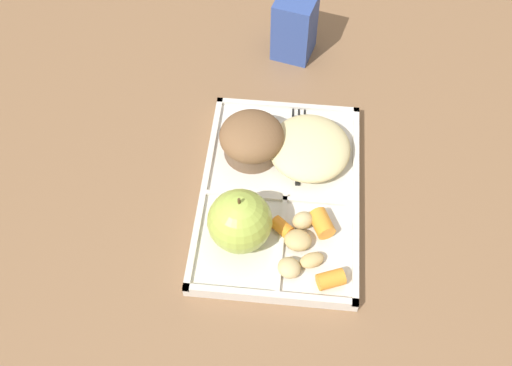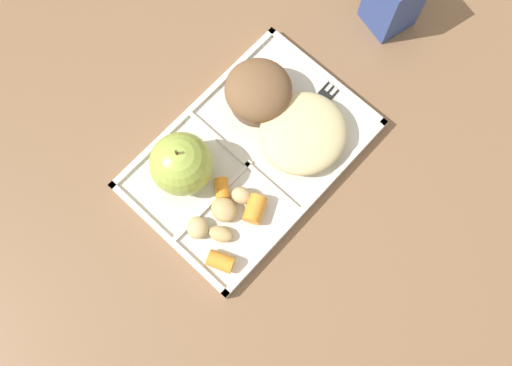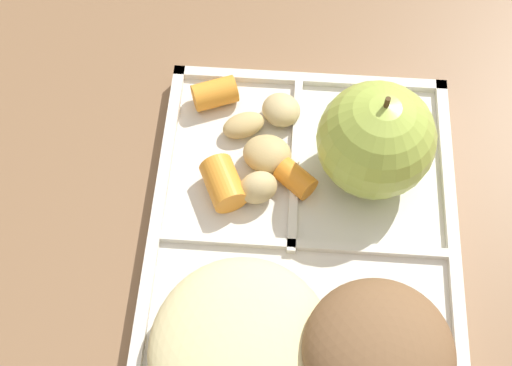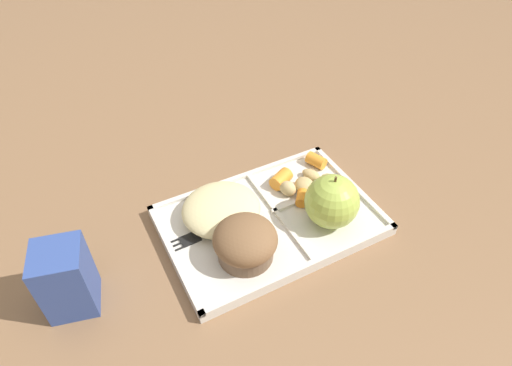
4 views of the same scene
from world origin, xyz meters
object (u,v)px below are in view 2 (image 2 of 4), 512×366
lunch_tray (250,156)px  plastic_fork (310,113)px  green_apple (181,164)px  bran_muffin (258,92)px

lunch_tray → plastic_fork: bearing=-11.2°
green_apple → bran_muffin: green_apple is taller
plastic_fork → green_apple: bearing=160.0°
lunch_tray → bran_muffin: (0.07, 0.05, 0.04)m
lunch_tray → green_apple: green_apple is taller
lunch_tray → plastic_fork: (0.10, -0.02, 0.01)m
plastic_fork → bran_muffin: bearing=118.0°
bran_muffin → green_apple: bearing=-180.0°
green_apple → plastic_fork: (0.19, -0.07, -0.04)m
green_apple → bran_muffin: size_ratio=0.99×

